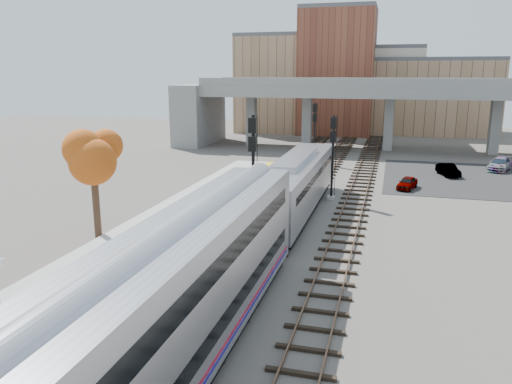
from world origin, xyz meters
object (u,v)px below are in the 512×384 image
at_px(car_c, 500,164).
at_px(coach, 158,322).
at_px(signal_mast_far, 314,134).
at_px(car_b, 448,170).
at_px(tree, 93,158).
at_px(locomotive, 297,183).
at_px(signal_mast_mid, 332,159).
at_px(car_a, 407,183).
at_px(signal_mast_near, 253,172).

bearing_deg(car_c, coach, -91.26).
bearing_deg(signal_mast_far, car_b, -16.79).
bearing_deg(car_c, tree, -112.47).
xyz_separation_m(locomotive, tree, (-10.96, -8.89, 2.83)).
xyz_separation_m(signal_mast_mid, car_a, (6.10, 5.56, -2.81)).
bearing_deg(signal_mast_near, signal_mast_mid, 65.92).
bearing_deg(car_c, signal_mast_far, -158.93).
height_order(locomotive, signal_mast_near, signal_mast_near).
xyz_separation_m(locomotive, coach, (-0.00, -22.61, 0.52)).
height_order(coach, tree, tree).
xyz_separation_m(locomotive, car_a, (8.10, 10.38, -1.69)).
distance_m(locomotive, signal_mast_far, 21.91).
height_order(coach, car_b, coach).
distance_m(coach, tree, 17.71).
xyz_separation_m(signal_mast_far, car_c, (19.86, 0.21, -2.66)).
bearing_deg(car_b, car_a, -136.77).
distance_m(coach, signal_mast_mid, 27.50).
bearing_deg(coach, signal_mast_mid, 85.83).
height_order(signal_mast_near, signal_mast_far, signal_mast_near).
relative_size(tree, car_b, 1.87).
bearing_deg(car_b, tree, -148.10).
bearing_deg(signal_mast_near, car_a, 55.30).
bearing_deg(car_c, car_b, -120.44).
distance_m(tree, car_c, 42.41).
bearing_deg(signal_mast_far, tree, -106.11).
bearing_deg(car_a, signal_mast_mid, -121.32).
xyz_separation_m(signal_mast_near, car_b, (14.29, 21.83, -3.19)).
bearing_deg(coach, car_a, 76.20).
bearing_deg(signal_mast_mid, signal_mast_near, -114.08).
distance_m(coach, signal_mast_far, 44.45).
bearing_deg(locomotive, signal_mast_mid, 67.45).
bearing_deg(tree, signal_mast_far, 73.89).
bearing_deg(tree, signal_mast_mid, 46.60).
distance_m(signal_mast_far, car_b, 15.18).
height_order(signal_mast_mid, car_c, signal_mast_mid).
bearing_deg(car_b, coach, -123.73).
bearing_deg(car_b, signal_mast_mid, -145.65).
distance_m(coach, car_a, 34.03).
height_order(coach, signal_mast_mid, signal_mast_mid).
distance_m(locomotive, car_b, 21.37).
xyz_separation_m(locomotive, car_c, (17.76, 22.00, -1.57)).
height_order(locomotive, car_a, locomotive).
bearing_deg(locomotive, tree, -140.96).
height_order(signal_mast_near, car_b, signal_mast_near).
relative_size(locomotive, coach, 0.76).
distance_m(locomotive, coach, 22.61).
bearing_deg(coach, locomotive, 90.00).
relative_size(coach, car_b, 6.80).
height_order(locomotive, signal_mast_mid, signal_mast_mid).
bearing_deg(car_a, car_b, 76.38).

